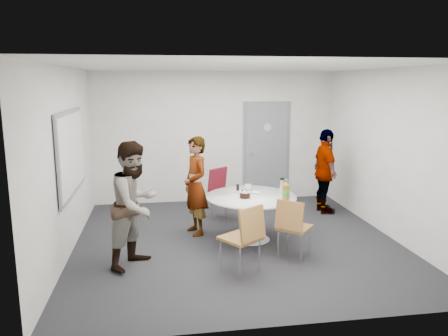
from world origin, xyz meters
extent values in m
plane|color=#242328|center=(0.00, 0.00, 0.00)|extent=(5.00, 5.00, 0.00)
plane|color=silver|center=(0.00, 0.00, 2.70)|extent=(5.00, 5.00, 0.00)
plane|color=beige|center=(0.00, 2.50, 1.35)|extent=(5.00, 0.00, 5.00)
plane|color=beige|center=(-2.50, 0.00, 1.35)|extent=(0.00, 5.00, 5.00)
plane|color=beige|center=(2.50, 0.00, 1.35)|extent=(0.00, 5.00, 5.00)
plane|color=beige|center=(0.00, -2.50, 1.35)|extent=(5.00, 0.00, 5.00)
cube|color=slate|center=(1.10, 2.47, 1.02)|extent=(0.90, 0.05, 2.05)
cube|color=gray|center=(1.10, 2.50, 1.02)|extent=(1.02, 0.04, 2.12)
cylinder|color=#B2BFC6|center=(1.10, 2.44, 1.55)|extent=(0.16, 0.01, 0.16)
cylinder|color=silver|center=(0.78, 2.41, 1.02)|extent=(0.04, 0.14, 0.04)
cube|color=gray|center=(-2.46, 0.20, 1.45)|extent=(0.03, 1.90, 1.25)
cube|color=white|center=(-2.44, 0.20, 1.45)|extent=(0.01, 1.78, 1.13)
cylinder|color=white|center=(0.23, -0.01, 0.72)|extent=(1.41, 1.41, 0.03)
cylinder|color=silver|center=(0.23, -0.01, 0.36)|extent=(0.09, 0.09, 0.68)
cylinder|color=silver|center=(0.23, -0.01, 0.01)|extent=(0.60, 0.60, 0.02)
cylinder|color=white|center=(0.10, -0.14, 0.74)|extent=(0.21, 0.21, 0.01)
cylinder|color=black|center=(0.10, -0.14, 0.78)|extent=(0.16, 0.16, 0.09)
cylinder|color=white|center=(0.10, -0.14, 0.84)|extent=(0.16, 0.16, 0.02)
cylinder|color=olive|center=(0.66, -0.41, 0.86)|extent=(0.11, 0.11, 0.26)
cylinder|color=green|center=(0.66, -0.41, 0.87)|extent=(0.12, 0.12, 0.10)
cone|color=olive|center=(0.66, -0.41, 1.02)|extent=(0.11, 0.11, 0.05)
cylinder|color=#519744|center=(0.66, -0.41, 1.06)|extent=(0.04, 0.04, 0.03)
imported|color=white|center=(0.25, 0.37, 0.78)|extent=(0.17, 0.17, 0.10)
cylinder|color=black|center=(0.09, 0.37, 0.79)|extent=(0.05, 0.05, 0.11)
cylinder|color=silver|center=(0.78, 0.18, 0.83)|extent=(0.07, 0.07, 0.20)
cylinder|color=black|center=(0.78, 0.18, 0.95)|extent=(0.08, 0.08, 0.03)
cube|color=pink|center=(-0.02, 0.25, 0.74)|extent=(0.11, 0.06, 0.02)
ellipsoid|color=white|center=(0.33, 0.12, 0.75)|extent=(0.18, 0.18, 0.03)
cube|color=brown|center=(-0.17, -1.16, 0.48)|extent=(0.62, 0.62, 0.04)
cube|color=brown|center=(-0.05, -1.33, 0.72)|extent=(0.40, 0.32, 0.43)
cylinder|color=silver|center=(-0.12, -0.90, 0.24)|extent=(0.02, 0.02, 0.48)
cylinder|color=silver|center=(-0.42, -1.11, 0.24)|extent=(0.02, 0.02, 0.48)
cylinder|color=silver|center=(0.08, -1.20, 0.24)|extent=(0.02, 0.02, 0.48)
cylinder|color=silver|center=(-0.22, -1.41, 0.24)|extent=(0.02, 0.02, 0.48)
cube|color=brown|center=(0.69, -0.77, 0.45)|extent=(0.59, 0.59, 0.03)
cube|color=brown|center=(0.56, -0.92, 0.68)|extent=(0.36, 0.33, 0.40)
cylinder|color=silver|center=(0.93, -0.75, 0.22)|extent=(0.02, 0.02, 0.45)
cylinder|color=silver|center=(0.67, -0.53, 0.22)|extent=(0.02, 0.02, 0.45)
cylinder|color=silver|center=(0.71, -1.01, 0.22)|extent=(0.02, 0.02, 0.45)
cylinder|color=silver|center=(0.45, -0.79, 0.22)|extent=(0.02, 0.02, 0.45)
cube|color=maroon|center=(0.01, 1.10, 0.48)|extent=(0.63, 0.63, 0.04)
cube|color=maroon|center=(-0.12, 1.28, 0.73)|extent=(0.40, 0.33, 0.43)
cylinder|color=silver|center=(-0.03, 0.85, 0.24)|extent=(0.02, 0.02, 0.48)
cylinder|color=silver|center=(0.26, 1.07, 0.24)|extent=(0.02, 0.02, 0.48)
cylinder|color=silver|center=(-0.25, 1.14, 0.24)|extent=(0.02, 0.02, 0.48)
cylinder|color=silver|center=(0.04, 1.36, 0.24)|extent=(0.02, 0.02, 0.48)
imported|color=#A5C6EA|center=(-0.60, 0.47, 0.81)|extent=(0.55, 0.68, 1.62)
imported|color=white|center=(-1.52, -0.68, 0.86)|extent=(1.02, 1.06, 1.72)
imported|color=black|center=(1.95, 1.28, 0.81)|extent=(0.41, 0.96, 1.62)
camera|label=1|loc=(-1.21, -6.46, 2.46)|focal=35.00mm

